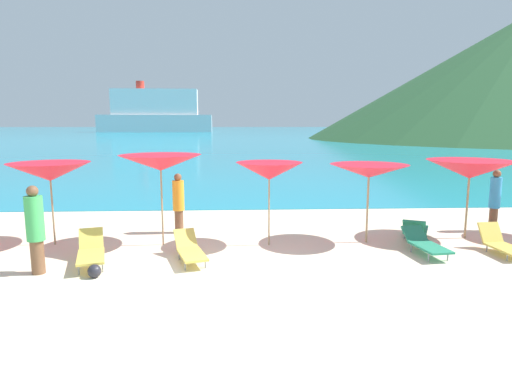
% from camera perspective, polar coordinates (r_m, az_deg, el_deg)
% --- Properties ---
extents(ground_plane, '(50.00, 100.00, 0.30)m').
position_cam_1_polar(ground_plane, '(18.56, -4.06, -1.27)').
color(ground_plane, beige).
extents(ocean_water, '(650.00, 440.00, 0.02)m').
position_cam_1_polar(ocean_water, '(235.66, -2.83, 8.23)').
color(ocean_water, teal).
rests_on(ocean_water, ground_plane).
extents(umbrella_2, '(2.15, 2.15, 2.17)m').
position_cam_1_polar(umbrella_2, '(12.29, -25.64, 2.42)').
color(umbrella_2, '#9E7F59').
rests_on(umbrella_2, ground_plane).
extents(umbrella_3, '(2.16, 2.16, 2.38)m').
position_cam_1_polar(umbrella_3, '(11.31, -12.52, 3.80)').
color(umbrella_3, '#9E7F59').
rests_on(umbrella_3, ground_plane).
extents(umbrella_4, '(1.83, 1.83, 2.19)m').
position_cam_1_polar(umbrella_4, '(11.05, 1.76, 2.78)').
color(umbrella_4, '#9E7F59').
rests_on(umbrella_4, ground_plane).
extents(umbrella_5, '(2.16, 2.16, 2.11)m').
position_cam_1_polar(umbrella_5, '(11.69, 14.73, 2.69)').
color(umbrella_5, '#9E7F59').
rests_on(umbrella_5, ground_plane).
extents(umbrella_6, '(2.29, 2.29, 2.18)m').
position_cam_1_polar(umbrella_6, '(13.11, 26.47, 2.70)').
color(umbrella_6, '#9E7F59').
rests_on(umbrella_6, ground_plane).
extents(lounge_chair_0, '(0.96, 1.60, 0.72)m').
position_cam_1_polar(lounge_chair_0, '(10.45, -21.02, -7.32)').
color(lounge_chair_0, '#D8BF4C').
rests_on(lounge_chair_0, ground_plane).
extents(lounge_chair_2, '(0.96, 1.66, 0.60)m').
position_cam_1_polar(lounge_chair_2, '(10.16, -8.75, -7.48)').
color(lounge_chair_2, '#D8BF4C').
rests_on(lounge_chair_2, ground_plane).
extents(lounge_chair_4, '(0.74, 1.57, 0.56)m').
position_cam_1_polar(lounge_chair_4, '(11.35, 21.51, -6.32)').
color(lounge_chair_4, '#268C66').
rests_on(lounge_chair_4, ground_plane).
extents(lounge_chair_5, '(0.65, 1.42, 0.67)m').
position_cam_1_polar(lounge_chair_5, '(12.20, 29.79, -5.93)').
color(lounge_chair_5, '#D8BF4C').
rests_on(lounge_chair_5, ground_plane).
extents(lounge_chair_6, '(1.24, 1.67, 0.65)m').
position_cam_1_polar(lounge_chair_6, '(12.82, 20.35, -4.61)').
color(lounge_chair_6, '#268C66').
rests_on(lounge_chair_6, ground_plane).
extents(beachgoer_0, '(0.36, 0.36, 1.90)m').
position_cam_1_polar(beachgoer_0, '(10.17, -27.19, -4.21)').
color(beachgoer_0, brown).
rests_on(beachgoer_0, ground_plane).
extents(beachgoer_1, '(0.31, 0.31, 1.83)m').
position_cam_1_polar(beachgoer_1, '(14.49, 29.07, -0.76)').
color(beachgoer_1, brown).
rests_on(beachgoer_1, ground_plane).
extents(beachgoer_3, '(0.33, 0.33, 1.75)m').
position_cam_1_polar(beachgoer_3, '(12.68, -10.22, -1.26)').
color(beachgoer_3, brown).
rests_on(beachgoer_3, ground_plane).
extents(beach_ball, '(0.28, 0.28, 0.28)m').
position_cam_1_polar(beach_ball, '(9.66, -20.60, -9.78)').
color(beach_ball, '#26262D').
rests_on(beach_ball, ground_plane).
extents(cruise_ship, '(43.30, 10.22, 19.22)m').
position_cam_1_polar(cruise_ship, '(172.62, -13.18, 10.12)').
color(cruise_ship, silver).
rests_on(cruise_ship, ocean_water).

